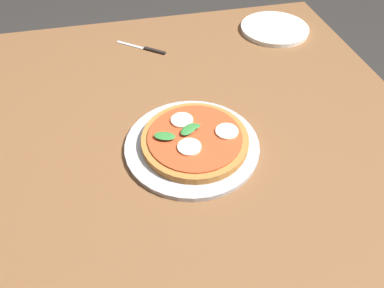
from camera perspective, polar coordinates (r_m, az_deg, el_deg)
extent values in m
plane|color=#2D2B28|center=(1.47, -1.26, -19.87)|extent=(6.00, 6.00, 0.00)
cube|color=brown|center=(0.86, -2.02, 0.40)|extent=(1.18, 1.18, 0.04)
cube|color=brown|center=(1.54, -24.72, 0.81)|extent=(0.07, 0.07, 0.71)
cube|color=brown|center=(1.61, 12.85, 6.61)|extent=(0.07, 0.07, 0.71)
cylinder|color=#B2B2B7|center=(0.82, 0.00, -0.20)|extent=(0.30, 0.30, 0.01)
cylinder|color=#B27033|center=(0.81, 0.45, 0.62)|extent=(0.24, 0.24, 0.02)
cylinder|color=#CC4723|center=(0.80, 0.46, 1.17)|extent=(0.21, 0.21, 0.00)
cylinder|color=beige|center=(0.81, 5.51, 1.99)|extent=(0.05, 0.05, 0.00)
cylinder|color=beige|center=(0.83, -1.60, 3.77)|extent=(0.05, 0.05, 0.00)
cylinder|color=beige|center=(0.77, -0.42, -0.46)|extent=(0.05, 0.05, 0.00)
ellipsoid|color=#337F38|center=(0.81, 0.08, 2.76)|extent=(0.04, 0.02, 0.00)
ellipsoid|color=#337F38|center=(0.80, -0.51, 2.35)|extent=(0.05, 0.05, 0.00)
ellipsoid|color=#337F38|center=(0.79, -4.32, 1.28)|extent=(0.05, 0.04, 0.00)
cylinder|color=white|center=(1.27, 12.83, 17.26)|extent=(0.22, 0.22, 0.01)
cube|color=black|center=(1.14, -6.00, 14.36)|extent=(0.06, 0.05, 0.01)
cube|color=silver|center=(1.18, -9.68, 15.08)|extent=(0.08, 0.07, 0.00)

